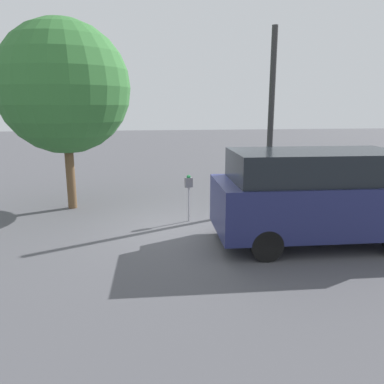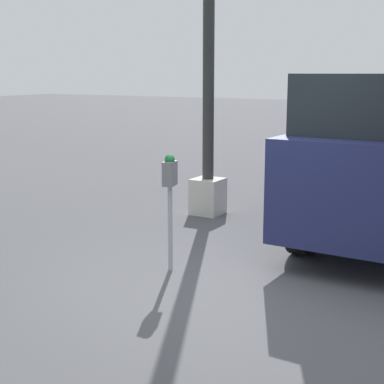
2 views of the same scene
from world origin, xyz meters
The scene contains 5 objects.
ground_plane centered at (0.00, 0.00, 0.00)m, with size 80.00×80.00×0.00m, color #4C4C51.
parking_meter_near centered at (0.33, 0.66, 0.95)m, with size 0.22×0.15×1.29m.
parking_meter_far centered at (5.42, 0.48, 1.04)m, with size 0.22×0.15×1.41m.
lamp_post centered at (2.84, 1.56, 1.75)m, with size 0.44×0.44×5.25m.
fire_hydrant centered at (4.24, 0.62, 0.41)m, with size 0.20×0.20×0.83m.
Camera 2 is at (-4.89, -2.63, 2.14)m, focal length 55.00 mm.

